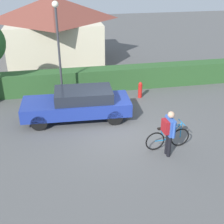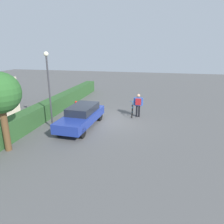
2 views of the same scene
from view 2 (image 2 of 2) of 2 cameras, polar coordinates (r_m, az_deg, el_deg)
The scene contains 8 objects.
ground_plane at distance 14.36m, azimuth -0.83°, elevation -2.50°, with size 60.00×60.00×0.00m, color #515151.
hedge_row at distance 15.85m, azimuth -17.16°, elevation 0.80°, with size 19.58×0.90×1.15m, color #2B5528.
parked_car_near at distance 13.29m, azimuth -8.34°, elevation -1.03°, with size 4.58×1.84×1.35m.
bicycle at distance 15.45m, azimuth 5.61°, elevation 0.41°, with size 1.70×0.50×1.00m.
person_rider at distance 15.06m, azimuth 7.21°, elevation 2.43°, with size 0.38×0.68×1.70m.
street_lamp at distance 12.98m, azimuth -17.04°, elevation 8.15°, with size 0.28×0.28×4.65m.
tree_kerbside at distance 10.78m, azimuth -28.45°, elevation 4.40°, with size 1.92×1.92×3.86m.
fire_hydrant at distance 16.84m, azimuth -9.83°, elevation 1.71°, with size 0.20×0.20×0.81m.
Camera 2 is at (-13.13, -3.20, 4.86)m, focal length 33.30 mm.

